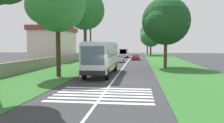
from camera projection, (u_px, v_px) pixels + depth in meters
name	position (u px, v px, depth m)	size (l,w,h in m)	color
ground	(113.00, 81.00, 21.40)	(160.00, 160.00, 0.00)	#333335
grass_verge_left	(74.00, 66.00, 37.24)	(120.00, 8.00, 0.04)	#2D6628
grass_verge_right	(177.00, 67.00, 35.25)	(120.00, 8.00, 0.04)	#2D6628
centre_line	(124.00, 67.00, 36.25)	(110.00, 0.16, 0.01)	silver
coach_bus	(102.00, 56.00, 26.25)	(11.16, 2.62, 3.73)	silver
zebra_crossing	(103.00, 94.00, 15.74)	(4.95, 6.80, 0.01)	silver
trailing_car_0	(119.00, 59.00, 45.94)	(4.30, 1.78, 1.43)	silver
trailing_car_1	(136.00, 57.00, 52.44)	(4.30, 1.78, 1.43)	#B21E1E
trailing_minibus_0	(124.00, 52.00, 62.99)	(6.00, 2.14, 2.53)	silver
roadside_tree_left_0	(84.00, 11.00, 31.70)	(6.34, 5.47, 10.93)	#4C3826
roadside_tree_left_2	(56.00, 5.00, 24.01)	(6.89, 5.96, 10.69)	#3D2D1E
roadside_tree_right_0	(165.00, 23.00, 33.48)	(8.31, 6.99, 10.35)	#4C3826
roadside_tree_right_1	(150.00, 37.00, 73.35)	(8.23, 6.84, 9.65)	#3D2D1E
roadside_tree_right_2	(147.00, 32.00, 80.54)	(5.71, 5.13, 10.83)	#4C3826
utility_pole	(91.00, 42.00, 34.64)	(0.24, 1.40, 7.37)	#473828
roadside_wall	(64.00, 59.00, 42.55)	(70.00, 0.40, 1.48)	gray
roadside_building	(54.00, 44.00, 50.11)	(12.27, 7.26, 7.37)	beige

